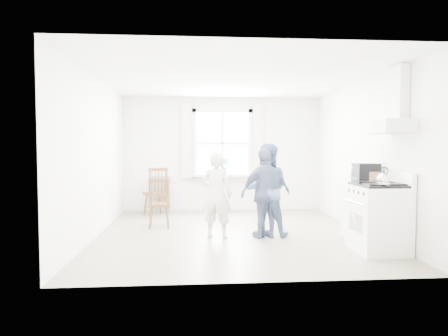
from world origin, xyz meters
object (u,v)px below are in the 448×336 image
at_px(windsor_chair_a, 157,186).
at_px(person_mid, 266,190).
at_px(person_right, 266,193).
at_px(windsor_chair_b, 159,198).
at_px(low_cabinet, 362,211).
at_px(stereo_stack, 366,173).
at_px(person_left, 217,195).
at_px(gas_stove, 379,217).

relative_size(windsor_chair_a, person_mid, 0.68).
height_order(person_mid, person_right, person_mid).
bearing_deg(windsor_chair_b, person_right, -26.21).
xyz_separation_m(low_cabinet, person_right, (-1.49, 0.27, 0.27)).
height_order(windsor_chair_a, person_mid, person_mid).
xyz_separation_m(windsor_chair_a, person_mid, (1.95, -2.01, 0.13)).
bearing_deg(stereo_stack, person_mid, 162.31).
bearing_deg(person_left, stereo_stack, -172.00).
xyz_separation_m(person_mid, person_right, (-0.04, -0.13, -0.04)).
height_order(stereo_stack, person_mid, person_mid).
distance_m(low_cabinet, windsor_chair_b, 3.46).
height_order(gas_stove, person_left, person_left).
distance_m(stereo_stack, person_mid, 1.57).
bearing_deg(person_right, stereo_stack, 151.69).
xyz_separation_m(windsor_chair_a, person_right, (1.92, -2.13, 0.09)).
bearing_deg(gas_stove, person_mid, 141.56).
relative_size(stereo_stack, person_left, 0.25).
height_order(gas_stove, stereo_stack, stereo_stack).
height_order(person_left, person_right, person_right).
distance_m(person_left, person_right, 0.79).
xyz_separation_m(low_cabinet, person_left, (-2.28, 0.32, 0.24)).
xyz_separation_m(windsor_chair_b, person_right, (1.78, -0.88, 0.17)).
height_order(stereo_stack, windsor_chair_a, stereo_stack).
height_order(low_cabinet, windsor_chair_b, windsor_chair_b).
height_order(windsor_chair_a, windsor_chair_b, windsor_chair_a).
bearing_deg(low_cabinet, stereo_stack, -77.52).
distance_m(stereo_stack, person_right, 1.58).
height_order(gas_stove, windsor_chair_a, gas_stove).
height_order(low_cabinet, person_mid, person_mid).
height_order(windsor_chair_b, person_left, person_left).
bearing_deg(windsor_chair_b, gas_stove, -30.03).
distance_m(windsor_chair_b, person_right, 1.99).
distance_m(windsor_chair_a, person_left, 2.37).
distance_m(person_left, person_mid, 0.83).
height_order(windsor_chair_b, person_mid, person_mid).
bearing_deg(windsor_chair_b, person_left, -39.81).
bearing_deg(person_right, windsor_chair_a, -63.50).
bearing_deg(stereo_stack, windsor_chair_a, 144.12).
xyz_separation_m(low_cabinet, windsor_chair_a, (-3.41, 2.41, 0.18)).
relative_size(gas_stove, person_left, 0.81).
bearing_deg(windsor_chair_a, windsor_chair_b, -83.62).
distance_m(gas_stove, person_left, 2.44).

